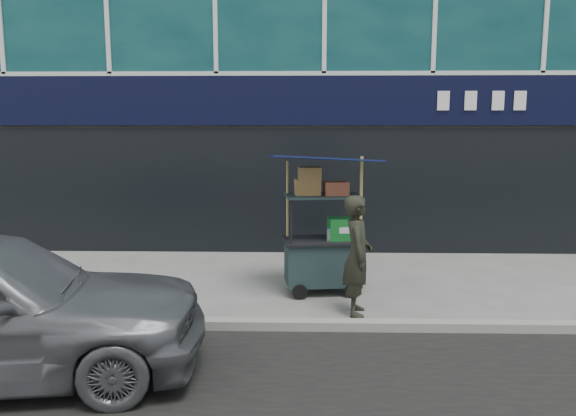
{
  "coord_description": "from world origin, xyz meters",
  "views": [
    {
      "loc": [
        -0.4,
        -6.77,
        2.53
      ],
      "look_at": [
        -0.6,
        1.2,
        1.29
      ],
      "focal_mm": 35.0,
      "sensor_mm": 36.0,
      "label": 1
    }
  ],
  "objects": [
    {
      "name": "vendor_cart",
      "position": [
        -0.07,
        1.35,
        0.73
      ],
      "size": [
        1.67,
        1.27,
        2.08
      ],
      "rotation": [
        0.0,
        0.0,
        0.13
      ],
      "color": "#182A2A",
      "rests_on": "ground"
    },
    {
      "name": "ground",
      "position": [
        0.0,
        0.0,
        0.0
      ],
      "size": [
        80.0,
        80.0,
        0.0
      ],
      "primitive_type": "plane",
      "color": "slate",
      "rests_on": "ground"
    },
    {
      "name": "vendor_man",
      "position": [
        0.33,
        0.4,
        0.79
      ],
      "size": [
        0.41,
        0.6,
        1.58
      ],
      "primitive_type": "imported",
      "rotation": [
        0.0,
        0.0,
        1.51
      ],
      "color": "black",
      "rests_on": "ground"
    },
    {
      "name": "curb",
      "position": [
        0.0,
        -0.2,
        0.06
      ],
      "size": [
        80.0,
        0.18,
        0.12
      ],
      "primitive_type": "cube",
      "color": "gray",
      "rests_on": "ground"
    }
  ]
}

